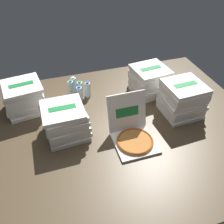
# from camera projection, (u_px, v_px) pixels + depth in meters

# --- Properties ---
(ground_plane) EXTENTS (3.20, 2.40, 0.02)m
(ground_plane) POSITION_uv_depth(u_px,v_px,m) (110.00, 130.00, 2.60)
(ground_plane) COLOR #4C3D28
(open_pizza_box) EXTENTS (0.40, 0.51, 0.41)m
(open_pizza_box) POSITION_uv_depth(u_px,v_px,m) (133.00, 134.00, 2.43)
(open_pizza_box) COLOR white
(open_pizza_box) RESTS_ON ground_plane
(pizza_stack_center_far) EXTENTS (0.46, 0.46, 0.33)m
(pizza_stack_center_far) POSITION_uv_depth(u_px,v_px,m) (24.00, 97.00, 2.75)
(pizza_stack_center_far) COLOR white
(pizza_stack_center_far) RESTS_ON ground_plane
(pizza_stack_center_near) EXTENTS (0.42, 0.43, 0.38)m
(pizza_stack_center_near) POSITION_uv_depth(u_px,v_px,m) (182.00, 99.00, 2.69)
(pizza_stack_center_near) COLOR white
(pizza_stack_center_near) RESTS_ON ground_plane
(pizza_stack_right_mid) EXTENTS (0.46, 0.45, 0.33)m
(pizza_stack_right_mid) POSITION_uv_depth(u_px,v_px,m) (65.00, 121.00, 2.44)
(pizza_stack_right_mid) COLOR white
(pizza_stack_right_mid) RESTS_ON ground_plane
(pizza_stack_right_near) EXTENTS (0.45, 0.46, 0.33)m
(pizza_stack_right_near) POSITION_uv_depth(u_px,v_px,m) (150.00, 81.00, 3.01)
(pizza_stack_right_near) COLOR white
(pizza_stack_right_near) RESTS_ON ground_plane
(water_bottle_0) EXTENTS (0.07, 0.07, 0.20)m
(water_bottle_0) POSITION_uv_depth(u_px,v_px,m) (80.00, 94.00, 2.92)
(water_bottle_0) COLOR silver
(water_bottle_0) RESTS_ON ground_plane
(water_bottle_1) EXTENTS (0.07, 0.07, 0.20)m
(water_bottle_1) POSITION_uv_depth(u_px,v_px,m) (80.00, 89.00, 3.00)
(water_bottle_1) COLOR silver
(water_bottle_1) RESTS_ON ground_plane
(water_bottle_2) EXTENTS (0.07, 0.07, 0.20)m
(water_bottle_2) POSITION_uv_depth(u_px,v_px,m) (74.00, 85.00, 3.07)
(water_bottle_2) COLOR silver
(water_bottle_2) RESTS_ON ground_plane
(water_bottle_3) EXTENTS (0.07, 0.07, 0.20)m
(water_bottle_3) POSITION_uv_depth(u_px,v_px,m) (88.00, 89.00, 2.99)
(water_bottle_3) COLOR silver
(water_bottle_3) RESTS_ON ground_plane
(water_bottle_4) EXTENTS (0.07, 0.07, 0.20)m
(water_bottle_4) POSITION_uv_depth(u_px,v_px,m) (71.00, 88.00, 3.02)
(water_bottle_4) COLOR silver
(water_bottle_4) RESTS_ON ground_plane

